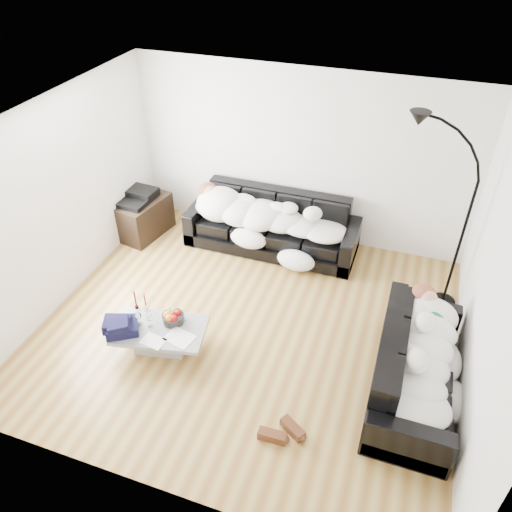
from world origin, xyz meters
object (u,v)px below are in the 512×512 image
(floor_lamp, at_px, (463,233))
(fruit_bowl, at_px, (173,316))
(coffee_table, at_px, (161,338))
(candle_right, at_px, (145,302))
(sleeper_right, at_px, (422,350))
(wine_glass_a, at_px, (148,312))
(wine_glass_b, at_px, (139,319))
(sofa_right, at_px, (417,365))
(wine_glass_c, at_px, (150,321))
(shoes, at_px, (282,432))
(av_cabinet, at_px, (142,216))
(stereo, at_px, (139,196))
(candle_left, at_px, (135,300))
(sleeper_back, at_px, (271,213))
(sofa_back, at_px, (272,224))

(floor_lamp, bearing_deg, fruit_bowl, -157.39)
(coffee_table, relative_size, candle_right, 4.67)
(sleeper_right, distance_m, fruit_bowl, 2.80)
(wine_glass_a, xyz_separation_m, candle_right, (-0.11, 0.14, 0.02))
(wine_glass_b, bearing_deg, wine_glass_a, 69.70)
(sofa_right, distance_m, floor_lamp, 1.78)
(floor_lamp, bearing_deg, wine_glass_c, -156.95)
(wine_glass_b, relative_size, shoes, 0.36)
(wine_glass_c, bearing_deg, av_cabinet, 121.89)
(candle_right, relative_size, shoes, 0.47)
(sleeper_right, distance_m, av_cabinet, 4.68)
(coffee_table, height_order, wine_glass_c, wine_glass_c)
(fruit_bowl, height_order, stereo, stereo)
(fruit_bowl, bearing_deg, sleeper_right, 3.72)
(wine_glass_a, bearing_deg, stereo, 121.53)
(stereo, bearing_deg, coffee_table, -51.88)
(av_cabinet, bearing_deg, candle_left, -51.34)
(shoes, bearing_deg, floor_lamp, 70.54)
(sleeper_right, xyz_separation_m, av_cabinet, (-4.32, 1.78, -0.33))
(candle_right, bearing_deg, shoes, -24.73)
(av_cabinet, bearing_deg, floor_lamp, 8.65)
(wine_glass_c, bearing_deg, candle_left, 143.83)
(av_cabinet, height_order, stereo, stereo)
(wine_glass_c, distance_m, stereo, 2.51)
(wine_glass_c, bearing_deg, coffee_table, 2.01)
(sofa_right, xyz_separation_m, av_cabinet, (-4.32, 1.78, -0.10))
(sleeper_back, distance_m, sleeper_right, 3.05)
(sleeper_right, height_order, floor_lamp, floor_lamp)
(sleeper_right, xyz_separation_m, shoes, (-1.18, -1.02, -0.57))
(wine_glass_b, xyz_separation_m, shoes, (1.96, -0.67, -0.34))
(candle_left, bearing_deg, wine_glass_b, -53.23)
(wine_glass_b, height_order, av_cabinet, av_cabinet)
(sleeper_back, distance_m, fruit_bowl, 2.27)
(sofa_right, bearing_deg, fruit_bowl, 93.72)
(sofa_back, height_order, sleeper_right, same)
(wine_glass_a, height_order, wine_glass_b, wine_glass_a)
(wine_glass_b, relative_size, wine_glass_c, 0.95)
(sofa_back, xyz_separation_m, sleeper_right, (2.28, -2.07, 0.21))
(candle_left, height_order, shoes, candle_left)
(sleeper_back, relative_size, av_cabinet, 2.48)
(wine_glass_b, xyz_separation_m, av_cabinet, (-1.18, 2.13, -0.10))
(coffee_table, distance_m, stereo, 2.61)
(sofa_back, height_order, sleeper_back, sleeper_back)
(wine_glass_b, xyz_separation_m, stereo, (-1.18, 2.13, 0.26))
(sofa_back, bearing_deg, sofa_right, -42.27)
(sofa_back, bearing_deg, sleeper_right, -42.27)
(candle_left, bearing_deg, floor_lamp, 25.73)
(wine_glass_a, relative_size, av_cabinet, 0.21)
(fruit_bowl, distance_m, wine_glass_a, 0.31)
(coffee_table, bearing_deg, floor_lamp, 31.80)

